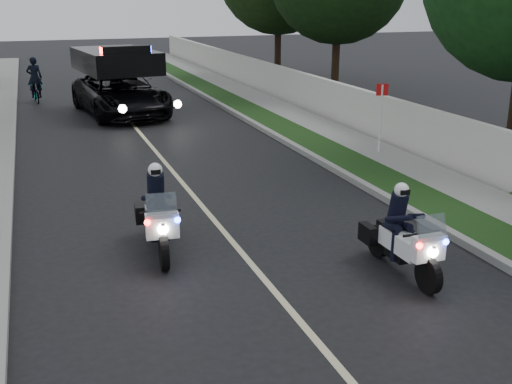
{
  "coord_description": "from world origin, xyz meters",
  "views": [
    {
      "loc": [
        -3.33,
        -8.25,
        4.57
      ],
      "look_at": [
        0.44,
        2.2,
        1.0
      ],
      "focal_mm": 43.47,
      "sensor_mm": 36.0,
      "label": 1
    }
  ],
  "objects": [
    {
      "name": "curb_right",
      "position": [
        4.1,
        10.0,
        0.07
      ],
      "size": [
        0.2,
        60.0,
        0.15
      ],
      "primitive_type": "cube",
      "color": "gray",
      "rests_on": "ground"
    },
    {
      "name": "sign_post",
      "position": [
        6.0,
        7.06,
        0.0
      ],
      "size": [
        0.46,
        0.46,
        2.21
      ],
      "primitive_type": null,
      "rotation": [
        0.0,
        0.0,
        -0.41
      ],
      "color": "#A40B11",
      "rests_on": "ground"
    },
    {
      "name": "ground",
      "position": [
        0.0,
        0.0,
        0.0
      ],
      "size": [
        120.0,
        120.0,
        0.0
      ],
      "primitive_type": "plane",
      "color": "black",
      "rests_on": "ground"
    },
    {
      "name": "property_wall",
      "position": [
        7.1,
        10.0,
        0.75
      ],
      "size": [
        0.22,
        60.0,
        1.5
      ],
      "primitive_type": "cube",
      "color": "beige",
      "rests_on": "ground"
    },
    {
      "name": "police_suv",
      "position": [
        -0.08,
        16.38,
        0.0
      ],
      "size": [
        3.54,
        6.32,
        2.92
      ],
      "primitive_type": "imported",
      "rotation": [
        0.0,
        0.0,
        0.13
      ],
      "color": "black",
      "rests_on": "ground"
    },
    {
      "name": "sidewalk_right",
      "position": [
        6.1,
        10.0,
        0.08
      ],
      "size": [
        1.4,
        60.0,
        0.16
      ],
      "primitive_type": "cube",
      "color": "gray",
      "rests_on": "ground"
    },
    {
      "name": "bicycle",
      "position": [
        -3.18,
        20.6,
        0.0
      ],
      "size": [
        0.69,
        1.63,
        0.83
      ],
      "primitive_type": "imported",
      "rotation": [
        0.0,
        0.0,
        0.09
      ],
      "color": "black",
      "rests_on": "ground"
    },
    {
      "name": "tree_right_c",
      "position": [
        10.13,
        18.1,
        0.0
      ],
      "size": [
        6.9,
        6.9,
        10.67
      ],
      "primitive_type": null,
      "rotation": [
        0.0,
        0.0,
        -0.08
      ],
      "color": "#153310",
      "rests_on": "ground"
    },
    {
      "name": "lane_marking",
      "position": [
        0.0,
        10.0,
        0.0
      ],
      "size": [
        0.12,
        50.0,
        0.01
      ],
      "primitive_type": "cube",
      "color": "#BFB78C",
      "rests_on": "ground"
    },
    {
      "name": "curb_left",
      "position": [
        -4.1,
        10.0,
        0.07
      ],
      "size": [
        0.2,
        60.0,
        0.15
      ],
      "primitive_type": "cube",
      "color": "gray",
      "rests_on": "ground"
    },
    {
      "name": "tree_right_d",
      "position": [
        9.72,
        24.35,
        0.0
      ],
      "size": [
        7.06,
        7.06,
        11.0
      ],
      "primitive_type": null,
      "rotation": [
        0.0,
        0.0,
        -0.07
      ],
      "color": "#1D3C14",
      "rests_on": "ground"
    },
    {
      "name": "police_moto_right",
      "position": [
        2.29,
        0.03,
        0.0
      ],
      "size": [
        0.66,
        1.86,
        1.58
      ],
      "primitive_type": null,
      "rotation": [
        0.0,
        0.0,
        0.0
      ],
      "color": "white",
      "rests_on": "ground"
    },
    {
      "name": "police_moto_left",
      "position": [
        -1.4,
        2.37,
        0.0
      ],
      "size": [
        0.88,
        2.02,
        1.66
      ],
      "primitive_type": null,
      "rotation": [
        0.0,
        0.0,
        -0.1
      ],
      "color": "silver",
      "rests_on": "ground"
    },
    {
      "name": "tree_right_b",
      "position": [
        9.88,
        6.04,
        0.0
      ],
      "size": [
        6.3,
        6.3,
        9.84
      ],
      "primitive_type": null,
      "rotation": [
        0.0,
        0.0,
        -0.07
      ],
      "color": "#164316",
      "rests_on": "ground"
    },
    {
      "name": "grass_verge",
      "position": [
        4.8,
        10.0,
        0.08
      ],
      "size": [
        1.2,
        60.0,
        0.16
      ],
      "primitive_type": "cube",
      "color": "#193814",
      "rests_on": "ground"
    },
    {
      "name": "cyclist",
      "position": [
        -3.18,
        20.6,
        0.0
      ],
      "size": [
        0.67,
        0.48,
        1.76
      ],
      "primitive_type": "imported",
      "rotation": [
        0.0,
        0.0,
        3.05
      ],
      "color": "black",
      "rests_on": "ground"
    }
  ]
}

